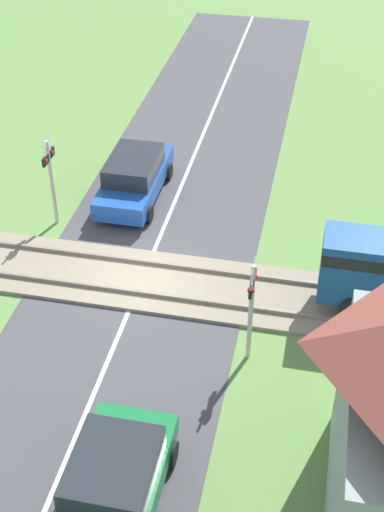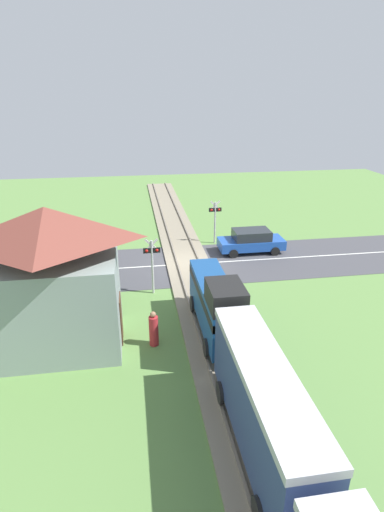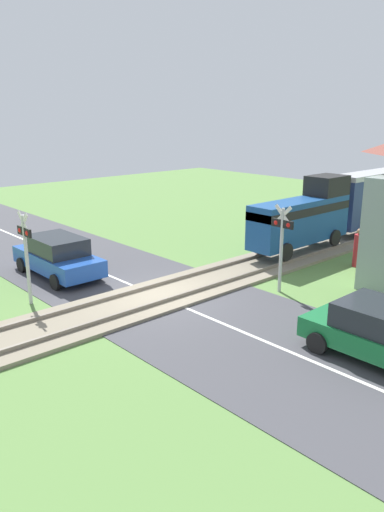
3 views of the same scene
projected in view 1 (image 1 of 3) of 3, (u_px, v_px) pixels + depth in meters
ground_plane at (141, 281)px, 21.36m from camera, size 60.00×60.00×0.00m
road_surface at (141, 281)px, 21.35m from camera, size 48.00×6.40×0.02m
track_bed at (141, 280)px, 21.32m from camera, size 2.80×48.00×0.24m
car_near_crossing at (134, 177)px, 24.63m from camera, size 4.41×1.93×1.58m
car_far_side at (114, 481)px, 14.90m from camera, size 3.86×2.07×1.49m
crossing_signal_west_approach at (50, 170)px, 22.63m from camera, size 0.90×0.18×3.16m
crossing_signal_east_approach at (252, 298)px, 17.65m from camera, size 0.90×0.18×3.16m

